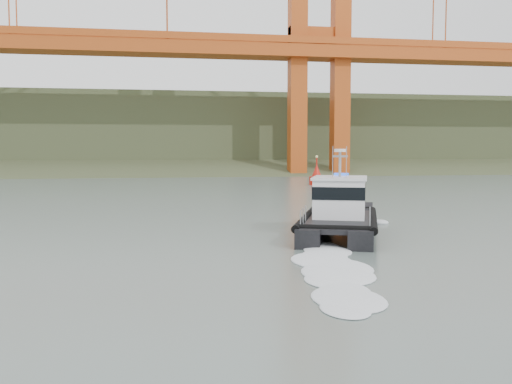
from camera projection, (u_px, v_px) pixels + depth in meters
ground at (303, 254)px, 26.67m from camera, size 400.00×400.00×0.00m
headlands at (185, 140)px, 149.51m from camera, size 500.00×105.36×27.12m
patrol_boat at (339, 212)px, 32.49m from camera, size 7.24×11.08×5.06m
nav_buoy at (317, 177)px, 76.80m from camera, size 2.02×2.02×4.20m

